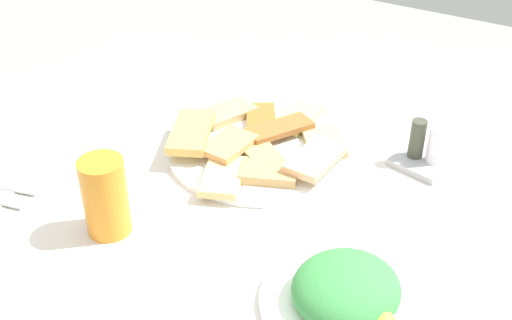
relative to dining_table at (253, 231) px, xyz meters
The scene contains 5 objects.
dining_table is the anchor object (origin of this frame).
pide_platter 0.15m from the dining_table, 63.25° to the right, with size 0.33×0.35×0.05m.
salad_plate_greens 0.30m from the dining_table, 146.95° to the left, with size 0.22×0.22×0.07m.
soda_can 0.27m from the dining_table, 55.24° to the left, with size 0.07×0.07×0.12m, color orange.
condiment_caddy 0.32m from the dining_table, 133.55° to the right, with size 0.11×0.11×0.08m.
Camera 1 is at (-0.44, 0.71, 1.39)m, focal length 45.00 mm.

